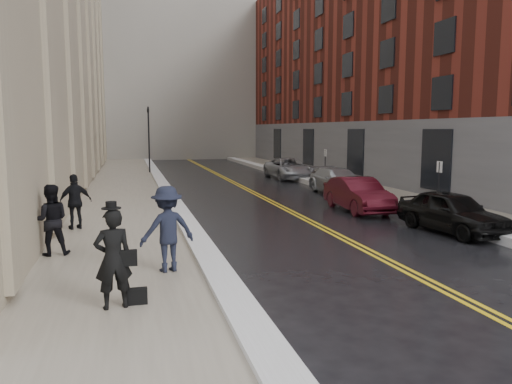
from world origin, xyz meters
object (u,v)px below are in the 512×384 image
car_silver_near (338,181)px  pedestrian_c (75,202)px  pedestrian_b (167,229)px  car_silver_far (289,168)px  car_maroon (358,194)px  pedestrian_main (113,259)px  pedestrian_a (51,220)px  car_black (452,212)px

car_silver_near → pedestrian_c: bearing=-151.6°
pedestrian_b → car_silver_far: bearing=-129.7°
car_silver_far → pedestrian_c: 20.42m
car_maroon → pedestrian_b: 11.59m
pedestrian_main → pedestrian_a: pedestrian_a is taller
car_maroon → pedestrian_a: 12.75m
car_black → pedestrian_c: (-12.35, 3.04, 0.36)m
car_maroon → car_silver_near: bearing=75.9°
car_maroon → pedestrian_c: 11.42m
pedestrian_c → car_black: bearing=144.6°
car_black → pedestrian_c: size_ratio=2.26×
pedestrian_b → car_maroon: bearing=-153.0°
pedestrian_main → pedestrian_a: (-1.72, 4.56, 0.00)m
pedestrian_a → pedestrian_b: (2.89, -2.29, 0.06)m
car_maroon → pedestrian_main: (-9.81, -9.98, 0.38)m
pedestrian_b → car_black: bearing=-178.7°
car_silver_far → car_silver_near: bearing=-91.5°
car_black → pedestrian_main: bearing=-162.0°
car_silver_near → pedestrian_a: (-13.00, -10.90, 0.40)m
car_maroon → car_silver_far: 14.17m
car_silver_far → pedestrian_b: pedestrian_b is taller
car_silver_near → pedestrian_b: size_ratio=2.37×
pedestrian_a → car_black: bearing=177.3°
car_black → car_silver_far: 19.01m
pedestrian_b → car_silver_near: bearing=-142.3°
pedestrian_c → pedestrian_b: bearing=92.6°
pedestrian_main → pedestrian_c: 8.25m
car_maroon → pedestrian_c: size_ratio=2.36×
pedestrian_main → pedestrian_c: bearing=-90.8°
pedestrian_a → car_maroon: bearing=-159.9°
pedestrian_b → pedestrian_c: (-2.62, 5.85, -0.09)m
car_silver_far → pedestrian_a: pedestrian_a is taller
pedestrian_a → pedestrian_b: pedestrian_b is taller
car_maroon → car_silver_near: (1.47, 5.47, -0.02)m
car_maroon → pedestrian_a: size_ratio=2.30×
pedestrian_main → pedestrian_c: (-1.45, 8.12, -0.02)m
car_black → car_silver_near: size_ratio=0.87×
car_silver_near → car_maroon: bearing=-106.5°
pedestrian_main → car_silver_far: bearing=-126.0°
pedestrian_main → pedestrian_a: size_ratio=1.00×
car_silver_near → car_silver_far: 8.63m
car_black → pedestrian_a: (-12.63, -0.52, 0.39)m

